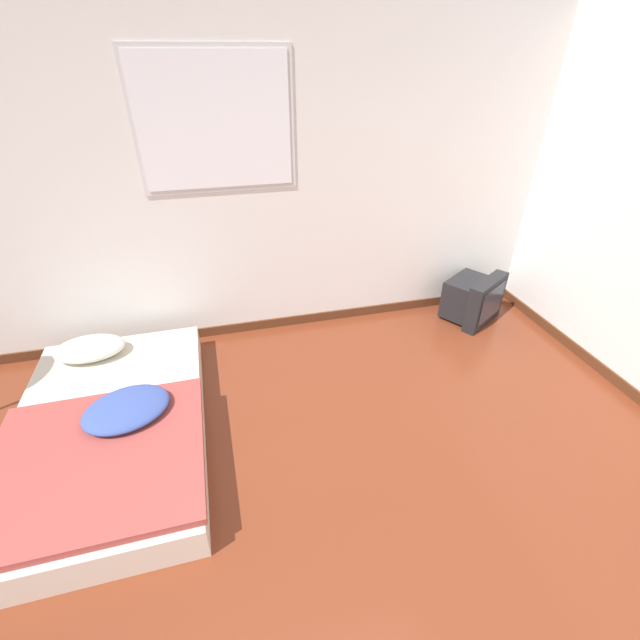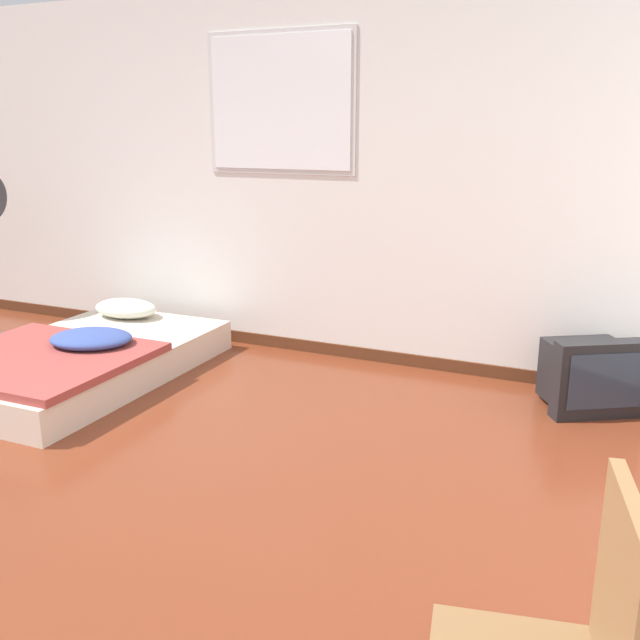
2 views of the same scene
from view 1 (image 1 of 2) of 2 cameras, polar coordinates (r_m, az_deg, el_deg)
wall_back at (r=3.61m, az=-12.74°, el=16.17°), size 8.06×0.08×2.60m
mattress_bed at (r=3.24m, az=-26.33°, el=-12.75°), size 1.24×1.96×0.36m
crt_tv at (r=4.39m, az=19.74°, el=2.71°), size 0.64×0.61×0.46m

